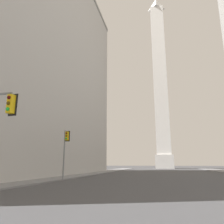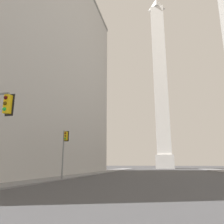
# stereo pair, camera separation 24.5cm
# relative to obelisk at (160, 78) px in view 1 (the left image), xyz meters

# --- Properties ---
(sidewalk_left) EXTENTS (5.00, 108.43, 0.15)m
(sidewalk_left) POSITION_rel_obelisk_xyz_m (-14.35, -57.83, -38.17)
(sidewalk_left) COLOR slate
(sidewalk_left) RESTS_ON ground_plane
(building_left) EXTENTS (19.32, 51.20, 42.14)m
(building_left) POSITION_rel_obelisk_xyz_m (-24.50, -60.24, -17.17)
(building_left) COLOR #B2AFAA
(building_left) RESTS_ON ground_plane
(obelisk) EXTENTS (7.13, 7.13, 79.18)m
(obelisk) POSITION_rel_obelisk_xyz_m (0.00, 0.00, 0.00)
(obelisk) COLOR silver
(obelisk) RESTS_ON ground_plane
(traffic_light_mid_left) EXTENTS (0.79, 0.51, 6.03)m
(traffic_light_mid_left) POSITION_rel_obelisk_xyz_m (-11.96, -66.59, -34.28)
(traffic_light_mid_left) COLOR slate
(traffic_light_mid_left) RESTS_ON ground_plane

